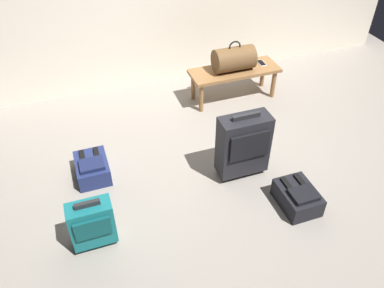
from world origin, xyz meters
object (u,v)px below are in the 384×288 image
object	(u,v)px
duffel_bag_brown	(234,59)
backpack_dark	(298,197)
bench	(234,74)
suitcase_upright_charcoal	(243,145)
suitcase_small_teal	(92,223)
backpack_navy	(92,168)
cell_phone	(261,63)

from	to	relation	value
duffel_bag_brown	backpack_dark	world-z (taller)	duffel_bag_brown
bench	suitcase_upright_charcoal	xyz separation A→B (m)	(-0.45, -1.18, 0.02)
bench	backpack_dark	size ratio (longest dim) A/B	2.63
duffel_bag_brown	suitcase_small_teal	distance (m)	2.36
duffel_bag_brown	backpack_navy	world-z (taller)	duffel_bag_brown
backpack_dark	cell_phone	bearing A→B (deg)	73.32
suitcase_small_teal	backpack_dark	xyz separation A→B (m)	(1.63, -0.16, -0.15)
suitcase_upright_charcoal	backpack_dark	size ratio (longest dim) A/B	1.71
bench	suitcase_upright_charcoal	size ratio (longest dim) A/B	1.54
bench	suitcase_upright_charcoal	world-z (taller)	suitcase_upright_charcoal
bench	backpack_dark	bearing A→B (deg)	-95.83
backpack_navy	backpack_dark	xyz separation A→B (m)	(1.54, -0.92, 0.00)
bench	backpack_navy	world-z (taller)	bench
suitcase_small_teal	backpack_dark	size ratio (longest dim) A/B	1.21
bench	duffel_bag_brown	world-z (taller)	duffel_bag_brown
cell_phone	backpack_dark	size ratio (longest dim) A/B	0.38
cell_phone	suitcase_small_teal	size ratio (longest dim) A/B	0.31
duffel_bag_brown	backpack_navy	size ratio (longest dim) A/B	1.16
backpack_dark	suitcase_upright_charcoal	bearing A→B (deg)	118.34
suitcase_small_teal	backpack_navy	world-z (taller)	suitcase_small_teal
cell_phone	backpack_navy	xyz separation A→B (m)	(-2.06, -0.80, -0.28)
suitcase_upright_charcoal	backpack_dark	bearing A→B (deg)	-61.66
cell_phone	backpack_dark	bearing A→B (deg)	-106.68
suitcase_upright_charcoal	backpack_dark	distance (m)	0.63
cell_phone	backpack_navy	size ratio (longest dim) A/B	0.38
bench	cell_phone	world-z (taller)	cell_phone
cell_phone	suitcase_upright_charcoal	distance (m)	1.44
bench	backpack_dark	world-z (taller)	bench
duffel_bag_brown	suitcase_small_teal	size ratio (longest dim) A/B	0.96
suitcase_small_teal	duffel_bag_brown	bearing A→B (deg)	40.54
bench	cell_phone	size ratio (longest dim) A/B	6.94
bench	duffel_bag_brown	distance (m)	0.19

